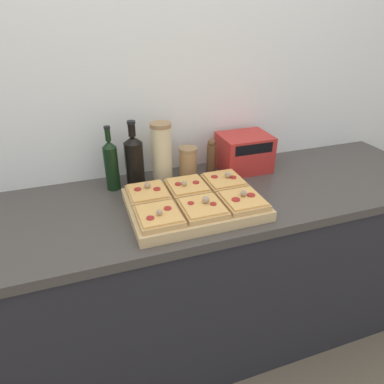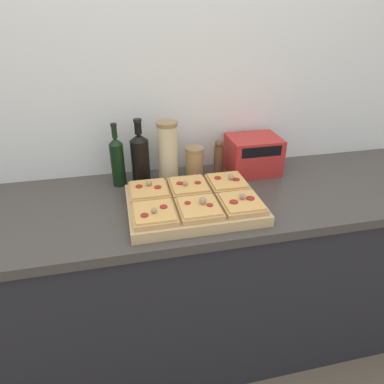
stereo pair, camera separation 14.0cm
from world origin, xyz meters
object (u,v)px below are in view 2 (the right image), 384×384
object	(u,v)px
pepper_mill	(219,158)
toaster_oven	(253,155)
grain_jar_short	(195,163)
olive_oil_bottle	(117,161)
wine_bottle	(140,158)
grain_jar_tall	(168,152)
cutting_board	(194,204)

from	to	relation	value
pepper_mill	toaster_oven	xyz separation A→B (m)	(0.18, -0.00, 0.00)
grain_jar_short	pepper_mill	world-z (taller)	pepper_mill
olive_oil_bottle	toaster_oven	distance (m)	0.65
grain_jar_short	toaster_oven	bearing A→B (deg)	-0.16
wine_bottle	pepper_mill	xyz separation A→B (m)	(0.37, 0.00, -0.04)
grain_jar_tall	toaster_oven	xyz separation A→B (m)	(0.42, -0.00, -0.05)
olive_oil_bottle	grain_jar_tall	distance (m)	0.23
cutting_board	wine_bottle	distance (m)	0.36
pepper_mill	toaster_oven	bearing A→B (deg)	-0.28
cutting_board	grain_jar_tall	bearing A→B (deg)	101.00
olive_oil_bottle	pepper_mill	size ratio (longest dim) A/B	1.61
wine_bottle	grain_jar_short	size ratio (longest dim) A/B	2.01
olive_oil_bottle	pepper_mill	xyz separation A→B (m)	(0.48, 0.00, -0.03)
wine_bottle	toaster_oven	world-z (taller)	wine_bottle
wine_bottle	toaster_oven	bearing A→B (deg)	-0.09
grain_jar_tall	toaster_oven	distance (m)	0.43
wine_bottle	toaster_oven	size ratio (longest dim) A/B	1.14
wine_bottle	grain_jar_tall	bearing A→B (deg)	0.00
pepper_mill	grain_jar_short	bearing A→B (deg)	-180.00
olive_oil_bottle	grain_jar_tall	xyz separation A→B (m)	(0.23, 0.00, 0.02)
cutting_board	pepper_mill	distance (m)	0.35
olive_oil_bottle	pepper_mill	distance (m)	0.48
grain_jar_tall	grain_jar_short	size ratio (longest dim) A/B	1.87
wine_bottle	grain_jar_tall	size ratio (longest dim) A/B	1.08
grain_jar_short	grain_jar_tall	bearing A→B (deg)	180.00
pepper_mill	grain_jar_tall	bearing A→B (deg)	-180.00
olive_oil_bottle	wine_bottle	world-z (taller)	wine_bottle
grain_jar_short	pepper_mill	xyz separation A→B (m)	(0.12, 0.00, 0.01)
cutting_board	pepper_mill	xyz separation A→B (m)	(0.19, 0.29, 0.07)
grain_jar_tall	grain_jar_short	bearing A→B (deg)	0.00
pepper_mill	toaster_oven	world-z (taller)	pepper_mill
cutting_board	grain_jar_tall	distance (m)	0.32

